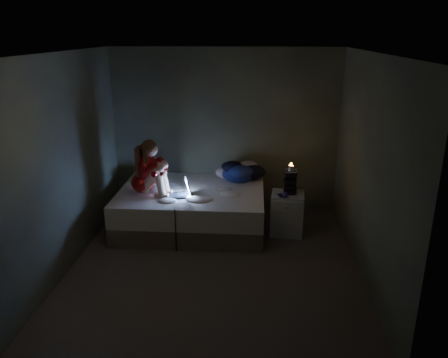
# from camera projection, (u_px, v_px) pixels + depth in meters

# --- Properties ---
(floor) EXTENTS (3.60, 3.80, 0.02)m
(floor) POSITION_uv_depth(u_px,v_px,m) (215.00, 263.00, 5.61)
(floor) COLOR #3F3937
(floor) RESTS_ON ground
(ceiling) EXTENTS (3.60, 3.80, 0.02)m
(ceiling) POSITION_uv_depth(u_px,v_px,m) (213.00, 52.00, 4.77)
(ceiling) COLOR silver
(ceiling) RESTS_ON ground
(wall_back) EXTENTS (3.60, 0.02, 2.60)m
(wall_back) POSITION_uv_depth(u_px,v_px,m) (225.00, 131.00, 6.99)
(wall_back) COLOR #3C3E39
(wall_back) RESTS_ON ground
(wall_front) EXTENTS (3.60, 0.02, 2.60)m
(wall_front) POSITION_uv_depth(u_px,v_px,m) (191.00, 238.00, 3.39)
(wall_front) COLOR #3C3E39
(wall_front) RESTS_ON ground
(wall_left) EXTENTS (0.02, 3.80, 2.60)m
(wall_left) POSITION_uv_depth(u_px,v_px,m) (66.00, 163.00, 5.31)
(wall_left) COLOR #3C3E39
(wall_left) RESTS_ON ground
(wall_right) EXTENTS (0.02, 3.80, 2.60)m
(wall_right) POSITION_uv_depth(u_px,v_px,m) (369.00, 169.00, 5.07)
(wall_right) COLOR #3C3E39
(wall_right) RESTS_ON ground
(bed) EXTENTS (2.13, 1.60, 0.59)m
(bed) POSITION_uv_depth(u_px,v_px,m) (192.00, 208.00, 6.58)
(bed) COLOR beige
(bed) RESTS_ON ground
(pillow) EXTENTS (0.41, 0.29, 0.12)m
(pillow) POSITION_uv_depth(u_px,v_px,m) (152.00, 177.00, 6.84)
(pillow) COLOR silver
(pillow) RESTS_ON bed
(woman) EXTENTS (0.55, 0.40, 0.81)m
(woman) POSITION_uv_depth(u_px,v_px,m) (142.00, 167.00, 6.19)
(woman) COLOR maroon
(woman) RESTS_ON bed
(laptop) EXTENTS (0.44, 0.36, 0.27)m
(laptop) POSITION_uv_depth(u_px,v_px,m) (177.00, 188.00, 6.18)
(laptop) COLOR black
(laptop) RESTS_ON bed
(clothes_pile) EXTENTS (0.59, 0.48, 0.34)m
(clothes_pile) POSITION_uv_depth(u_px,v_px,m) (238.00, 170.00, 6.83)
(clothes_pile) COLOR #122042
(clothes_pile) RESTS_ON bed
(nightstand) EXTENTS (0.50, 0.45, 0.62)m
(nightstand) POSITION_uv_depth(u_px,v_px,m) (287.00, 213.00, 6.34)
(nightstand) COLOR silver
(nightstand) RESTS_ON ground
(book_stack) EXTENTS (0.19, 0.25, 0.37)m
(book_stack) POSITION_uv_depth(u_px,v_px,m) (290.00, 181.00, 6.22)
(book_stack) COLOR black
(book_stack) RESTS_ON nightstand
(candle) EXTENTS (0.07, 0.07, 0.08)m
(candle) POSITION_uv_depth(u_px,v_px,m) (291.00, 166.00, 6.15)
(candle) COLOR beige
(candle) RESTS_ON book_stack
(phone) EXTENTS (0.12, 0.16, 0.01)m
(phone) POSITION_uv_depth(u_px,v_px,m) (282.00, 196.00, 6.15)
(phone) COLOR black
(phone) RESTS_ON nightstand
(blue_orb) EXTENTS (0.08, 0.08, 0.08)m
(blue_orb) POSITION_uv_depth(u_px,v_px,m) (286.00, 195.00, 6.08)
(blue_orb) COLOR #432E91
(blue_orb) RESTS_ON nightstand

